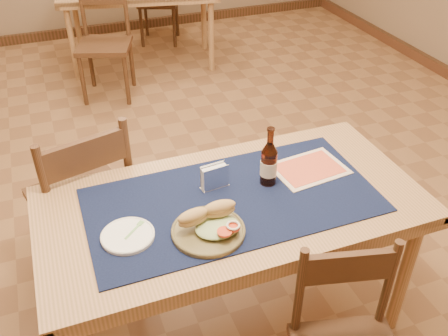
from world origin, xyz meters
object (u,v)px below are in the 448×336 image
object	(u,v)px
beer_bottle	(269,163)
napkin_holder	(215,177)
sandwich_plate	(210,226)
main_table	(232,216)
chair_main_far	(84,200)

from	to	relation	value
beer_bottle	napkin_holder	bearing A→B (deg)	167.14
sandwich_plate	main_table	bearing A→B (deg)	45.10
beer_bottle	main_table	bearing A→B (deg)	-163.25
main_table	sandwich_plate	world-z (taller)	sandwich_plate
main_table	beer_bottle	xyz separation A→B (m)	(0.19, 0.06, 0.19)
sandwich_plate	beer_bottle	bearing A→B (deg)	31.67
main_table	napkin_holder	xyz separation A→B (m)	(-0.04, 0.11, 0.14)
napkin_holder	sandwich_plate	bearing A→B (deg)	-113.31
beer_bottle	napkin_holder	distance (m)	0.24
chair_main_far	sandwich_plate	distance (m)	0.86
chair_main_far	sandwich_plate	bearing A→B (deg)	-58.91
beer_bottle	napkin_holder	size ratio (longest dim) A/B	2.13
main_table	napkin_holder	size ratio (longest dim) A/B	12.52
main_table	sandwich_plate	distance (m)	0.25
main_table	chair_main_far	xyz separation A→B (m)	(-0.57, 0.55, -0.16)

